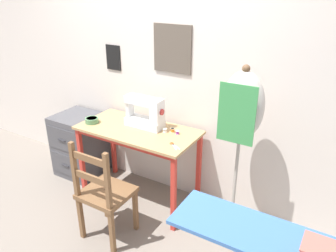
% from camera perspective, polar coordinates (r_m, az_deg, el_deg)
% --- Properties ---
extents(ground_plane, '(14.00, 14.00, 0.00)m').
position_cam_1_polar(ground_plane, '(3.31, -7.75, -14.62)').
color(ground_plane, gray).
extents(wall_back, '(10.00, 0.07, 2.55)m').
position_cam_1_polar(wall_back, '(3.21, -1.93, 9.91)').
color(wall_back, silver).
rests_on(wall_back, ground_plane).
extents(sewing_table, '(1.15, 0.57, 0.78)m').
position_cam_1_polar(sewing_table, '(3.13, -5.38, -2.21)').
color(sewing_table, tan).
rests_on(sewing_table, ground_plane).
extents(sewing_machine, '(0.39, 0.16, 0.32)m').
position_cam_1_polar(sewing_machine, '(3.08, -3.79, 2.19)').
color(sewing_machine, white).
rests_on(sewing_machine, sewing_table).
extents(fabric_bowl, '(0.13, 0.13, 0.05)m').
position_cam_1_polar(fabric_bowl, '(3.29, -13.12, 0.99)').
color(fabric_bowl, '#56895B').
rests_on(fabric_bowl, sewing_table).
extents(scissors, '(0.14, 0.11, 0.01)m').
position_cam_1_polar(scissors, '(2.78, 0.95, -3.33)').
color(scissors, silver).
rests_on(scissors, sewing_table).
extents(thread_spool_near_machine, '(0.04, 0.04, 0.04)m').
position_cam_1_polar(thread_spool_near_machine, '(3.01, -0.53, -0.78)').
color(thread_spool_near_machine, silver).
rests_on(thread_spool_near_machine, sewing_table).
extents(thread_spool_mid_table, '(0.04, 0.04, 0.04)m').
position_cam_1_polar(thread_spool_mid_table, '(3.01, 0.79, -0.74)').
color(thread_spool_mid_table, orange).
rests_on(thread_spool_mid_table, sewing_table).
extents(thread_spool_far_edge, '(0.03, 0.03, 0.03)m').
position_cam_1_polar(thread_spool_far_edge, '(2.97, 1.65, -1.14)').
color(thread_spool_far_edge, purple).
rests_on(thread_spool_far_edge, sewing_table).
extents(wooden_chair, '(0.40, 0.38, 0.93)m').
position_cam_1_polar(wooden_chair, '(2.82, -11.05, -11.51)').
color(wooden_chair, brown).
rests_on(wooden_chair, ground_plane).
extents(filing_cabinet, '(0.48, 0.49, 0.70)m').
position_cam_1_polar(filing_cabinet, '(3.86, -15.08, -3.10)').
color(filing_cabinet, '#4C4C51').
rests_on(filing_cabinet, ground_plane).
extents(dress_form, '(0.34, 0.32, 1.50)m').
position_cam_1_polar(dress_form, '(2.58, 12.65, 1.71)').
color(dress_form, '#846647').
rests_on(dress_form, ground_plane).
extents(ironing_board, '(1.15, 0.34, 0.83)m').
position_cam_1_polar(ironing_board, '(1.92, 18.35, -19.19)').
color(ironing_board, '#3D6BAD').
rests_on(ironing_board, ground_plane).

